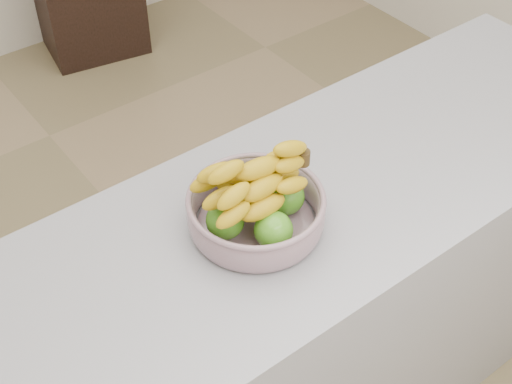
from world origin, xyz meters
The scene contains 3 objects.
ground centered at (0.00, 0.00, 0.00)m, with size 4.00×4.00×0.00m, color #8B7555.
counter centered at (0.00, -0.48, 0.45)m, with size 2.00×0.60×0.90m, color gray.
fruit_bowl centered at (-0.13, -0.48, 0.96)m, with size 0.30×0.30×0.18m.
Camera 1 is at (-0.78, -1.33, 2.01)m, focal length 50.00 mm.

